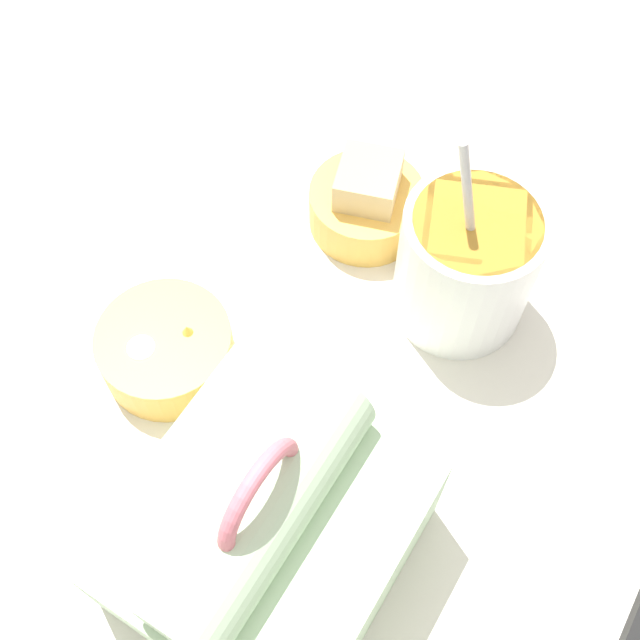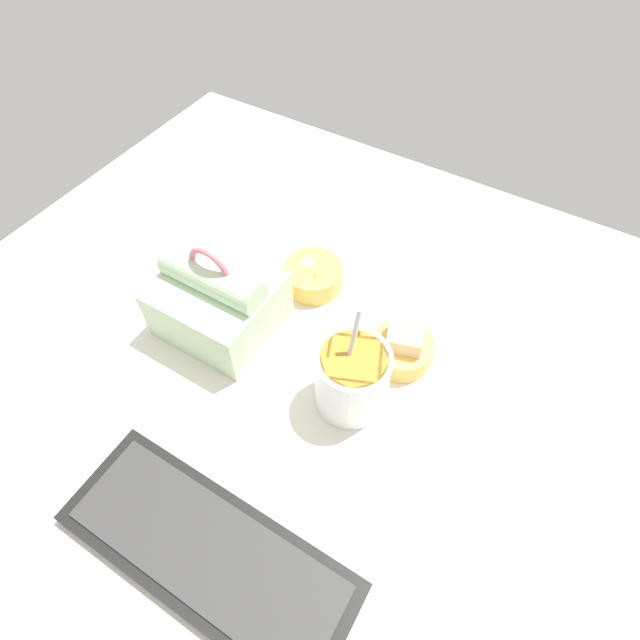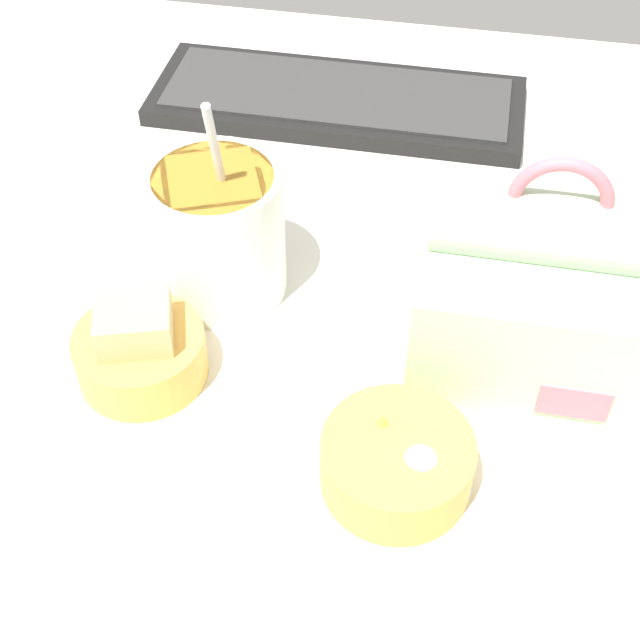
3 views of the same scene
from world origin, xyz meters
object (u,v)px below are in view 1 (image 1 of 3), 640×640
at_px(bento_bowl_snacks, 167,349).
at_px(lunch_bag, 267,534).
at_px(soup_cup, 466,263).
at_px(bento_bowl_sandwich, 367,203).

bearing_deg(bento_bowl_snacks, lunch_bag, 60.78).
height_order(lunch_bag, soup_cup, soup_cup).
relative_size(lunch_bag, bento_bowl_sandwich, 1.81).
xyz_separation_m(lunch_bag, bento_bowl_snacks, (-0.09, -0.16, -0.04)).
bearing_deg(bento_bowl_snacks, soup_cup, 135.24).
xyz_separation_m(soup_cup, bento_bowl_sandwich, (-0.03, -0.11, -0.03)).
bearing_deg(lunch_bag, soup_cup, 176.78).
distance_m(bento_bowl_sandwich, bento_bowl_snacks, 0.22).
distance_m(lunch_bag, soup_cup, 0.26).
distance_m(lunch_bag, bento_bowl_sandwich, 0.31).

